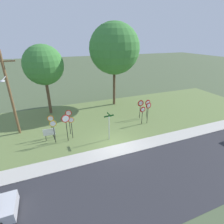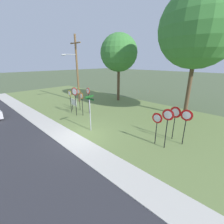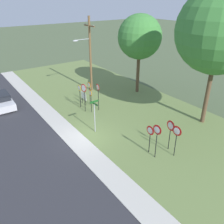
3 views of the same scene
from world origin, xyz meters
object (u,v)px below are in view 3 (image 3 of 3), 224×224
at_px(yield_sign_near_right, 157,134).
at_px(parked_hatchback_near, 2,100).
at_px(stop_sign_far_left, 80,91).
at_px(oak_tree_right, 220,31).
at_px(notice_board, 84,96).
at_px(oak_tree_left, 140,37).
at_px(stop_sign_far_center, 91,96).
at_px(yield_sign_near_left, 176,134).
at_px(yield_sign_far_right, 170,128).
at_px(utility_pole, 89,53).
at_px(stop_sign_far_right, 84,92).
at_px(street_name_post, 95,114).
at_px(stop_sign_near_right, 98,92).
at_px(yield_sign_far_left, 150,133).
at_px(stop_sign_near_left, 89,89).

distance_m(yield_sign_near_right, parked_hatchback_near, 16.53).
bearing_deg(stop_sign_far_left, oak_tree_right, 42.98).
height_order(notice_board, oak_tree_left, oak_tree_left).
distance_m(yield_sign_near_right, oak_tree_right, 9.28).
distance_m(stop_sign_far_center, yield_sign_near_left, 9.31).
bearing_deg(yield_sign_near_left, yield_sign_far_right, 155.22).
height_order(yield_sign_far_right, parked_hatchback_near, yield_sign_far_right).
distance_m(notice_board, oak_tree_left, 8.64).
bearing_deg(yield_sign_near_right, utility_pole, 162.99).
distance_m(stop_sign_far_right, yield_sign_far_right, 9.15).
distance_m(stop_sign_far_right, street_name_post, 3.97).
bearing_deg(stop_sign_near_right, oak_tree_left, 110.39).
height_order(stop_sign_far_left, yield_sign_far_right, stop_sign_far_left).
bearing_deg(stop_sign_far_right, yield_sign_far_right, 3.33).
xyz_separation_m(stop_sign_far_right, yield_sign_far_left, (8.41, 0.49, -0.48)).
distance_m(stop_sign_far_left, yield_sign_far_right, 10.24).
xyz_separation_m(utility_pole, parked_hatchback_near, (-1.49, -9.51, -3.85)).
relative_size(stop_sign_far_left, utility_pole, 0.29).
distance_m(stop_sign_far_center, oak_tree_right, 11.89).
relative_size(stop_sign_far_center, street_name_post, 0.83).
distance_m(stop_sign_far_center, notice_board, 2.28).
height_order(yield_sign_near_left, yield_sign_far_left, yield_sign_near_left).
distance_m(yield_sign_near_right, oak_tree_left, 13.19).
bearing_deg(street_name_post, notice_board, 156.63).
bearing_deg(yield_sign_far_right, stop_sign_near_left, -171.90).
bearing_deg(parked_hatchback_near, yield_sign_far_right, 28.34).
relative_size(yield_sign_near_right, street_name_post, 0.92).
relative_size(yield_sign_far_left, street_name_post, 0.77).
relative_size(utility_pole, oak_tree_left, 0.97).
relative_size(street_name_post, parked_hatchback_near, 0.61).
relative_size(yield_sign_near_left, notice_board, 1.91).
distance_m(yield_sign_near_right, yield_sign_far_left, 0.75).
distance_m(yield_sign_far_right, oak_tree_right, 8.30).
height_order(yield_sign_near_right, parked_hatchback_near, yield_sign_near_right).
height_order(stop_sign_near_left, stop_sign_far_right, stop_sign_far_right).
height_order(stop_sign_far_center, stop_sign_far_right, stop_sign_far_right).
relative_size(yield_sign_far_right, notice_board, 1.87).
bearing_deg(parked_hatchback_near, yield_sign_near_left, 26.32).
xyz_separation_m(yield_sign_far_right, street_name_post, (-5.16, -3.07, -0.08)).
distance_m(stop_sign_near_right, street_name_post, 4.14).
distance_m(yield_sign_far_right, notice_board, 10.63).
height_order(yield_sign_near_right, notice_board, yield_sign_near_right).
height_order(yield_sign_near_left, street_name_post, street_name_post).
bearing_deg(oak_tree_left, yield_sign_far_left, -36.54).
distance_m(yield_sign_near_left, notice_board, 11.40).
height_order(stop_sign_far_center, yield_sign_far_left, stop_sign_far_center).
bearing_deg(stop_sign_far_center, oak_tree_right, 51.15).
distance_m(yield_sign_near_right, street_name_post, 5.54).
relative_size(stop_sign_near_left, yield_sign_far_left, 1.11).
xyz_separation_m(stop_sign_near_right, utility_pole, (-4.92, 2.02, 2.56)).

